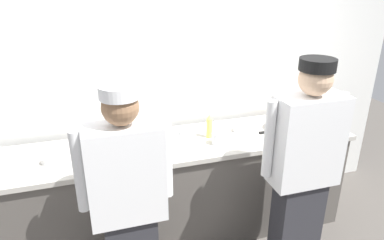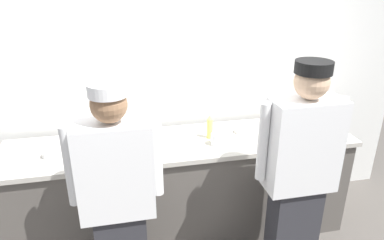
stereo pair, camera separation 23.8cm
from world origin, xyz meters
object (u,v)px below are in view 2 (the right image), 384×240
Objects in this scene: mixing_bowl_steel at (295,127)px; chefs_knife at (273,135)px; chef_near_left at (118,199)px; sheet_tray at (154,143)px; squeeze_bottle_spare at (117,149)px; ramekin_yellow_sauce at (97,152)px; ramekin_red_sauce at (241,130)px; chef_center at (299,174)px; plate_stack_front at (104,139)px; ramekin_orange_sauce at (183,132)px; squeeze_bottle_primary at (282,113)px; deli_cup at (216,139)px; squeeze_bottle_secondary at (210,127)px; ramekin_green_sauce at (49,154)px.

mixing_bowl_steel is 1.30× the size of chefs_knife.
sheet_tray is (0.31, 0.67, 0.05)m from chef_near_left.
ramekin_yellow_sauce is at bearing 147.62° from squeeze_bottle_spare.
chef_near_left is 17.03× the size of ramekin_red_sauce.
mixing_bowl_steel is at bearing 65.80° from chef_center.
ramekin_orange_sauce is (0.67, 0.02, -0.01)m from plate_stack_front.
chef_center is 17.74× the size of ramekin_yellow_sauce.
squeeze_bottle_spare is (-0.29, -0.19, 0.07)m from sheet_tray.
squeeze_bottle_spare is (-1.24, 0.50, 0.08)m from chef_center.
plate_stack_front reaches higher than chefs_knife.
squeeze_bottle_primary is 0.80m from deli_cup.
ramekin_yellow_sauce is at bearing -103.56° from plate_stack_front.
chef_center is at bearing -23.29° from ramekin_yellow_sauce.
squeeze_bottle_secondary is at bearing -166.20° from squeeze_bottle_primary.
sheet_tray is at bearing 166.52° from deli_cup.
chefs_knife is (-0.19, -0.25, -0.09)m from squeeze_bottle_primary.
squeeze_bottle_primary is 2.03× the size of deli_cup.
chef_near_left is 1.77m from squeeze_bottle_primary.
sheet_tray is at bearing 32.54° from squeeze_bottle_spare.
chef_near_left is 8.47× the size of squeeze_bottle_primary.
plate_stack_front is at bearing 173.84° from squeeze_bottle_secondary.
squeeze_bottle_spare is at bearing -166.90° from ramekin_red_sauce.
squeeze_bottle_secondary is 1.30m from ramekin_green_sauce.
ramekin_red_sauce is at bearing 167.02° from mixing_bowl_steel.
squeeze_bottle_spare is (-0.78, -0.21, -0.02)m from squeeze_bottle_secondary.
ramekin_yellow_sauce is (-0.45, -0.09, 0.01)m from sheet_tray.
chef_center is 9.91× the size of squeeze_bottle_spare.
ramekin_orange_sauce is 0.30× the size of chefs_knife.
plate_stack_front is at bearing 174.43° from mixing_bowl_steel.
squeeze_bottle_primary is at bearing 4.25° from ramekin_orange_sauce.
sheet_tray is at bearing -177.77° from squeeze_bottle_secondary.
sheet_tray is at bearing 65.18° from chef_near_left.
ramekin_green_sauce is (-0.50, 0.62, 0.06)m from chef_near_left.
chef_near_left is 1.67m from mixing_bowl_steel.
chef_center reaches higher than sheet_tray.
squeeze_bottle_secondary reaches higher than squeeze_bottle_primary.
plate_stack_front reaches higher than ramekin_green_sauce.
mixing_bowl_steel is at bearing -10.39° from ramekin_orange_sauce.
sheet_tray is 2.05× the size of squeeze_bottle_secondary.
ramekin_green_sauce is at bearing -157.85° from plate_stack_front.
mixing_bowl_steel is 1.69m from ramekin_yellow_sauce.
chef_near_left is at bearing -146.03° from ramekin_red_sauce.
chef_center is at bearing -30.85° from plate_stack_front.
squeeze_bottle_spare is (-1.53, -0.14, 0.02)m from mixing_bowl_steel.
ramekin_green_sauce is (-1.29, -0.07, -0.07)m from squeeze_bottle_secondary.
chef_center is 1.17m from sheet_tray.
ramekin_red_sauce is (1.17, -0.05, -0.01)m from plate_stack_front.
chef_center is at bearing -0.94° from chef_near_left.
squeeze_bottle_secondary is at bearing 3.18° from ramekin_green_sauce.
chef_near_left is 0.50m from squeeze_bottle_spare.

